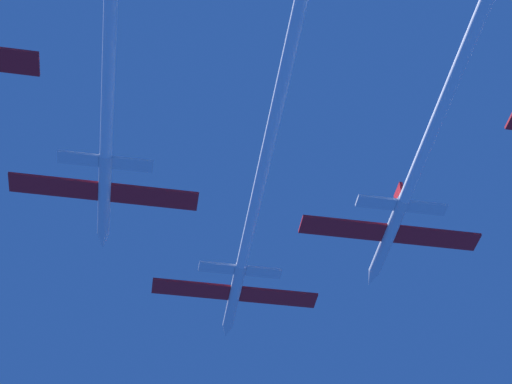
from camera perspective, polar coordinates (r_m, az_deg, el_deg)
The scene contains 3 objects.
jet_lead at distance 86.11m, azimuth 0.24°, elevation 0.50°, with size 20.04×66.99×3.32m.
jet_left_wing at distance 78.01m, azimuth -10.18°, elevation 8.48°, with size 20.04×61.95×3.32m.
jet_right_wing at distance 81.10m, azimuth 12.27°, elevation 4.50°, with size 20.04×60.05×3.32m.
Camera 1 is at (-9.77, -81.06, -60.31)m, focal length 57.71 mm.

